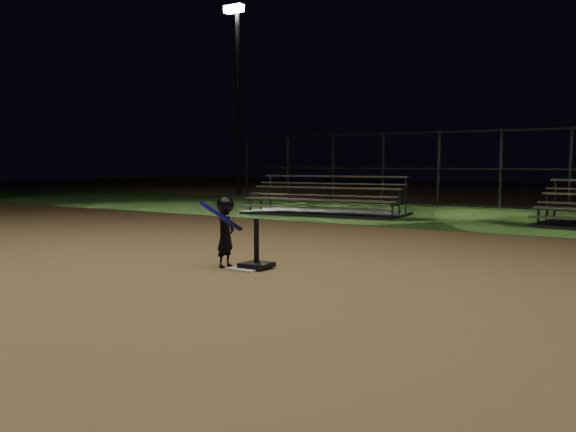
% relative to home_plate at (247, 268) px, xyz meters
% --- Properties ---
extents(ground, '(80.00, 80.00, 0.00)m').
position_rel_home_plate_xyz_m(ground, '(0.00, 0.00, -0.01)').
color(ground, olive).
rests_on(ground, ground).
extents(grass_strip, '(60.00, 8.00, 0.01)m').
position_rel_home_plate_xyz_m(grass_strip, '(0.00, 10.00, -0.01)').
color(grass_strip, '#294F19').
rests_on(grass_strip, ground).
extents(home_plate, '(0.45, 0.45, 0.02)m').
position_rel_home_plate_xyz_m(home_plate, '(0.00, 0.00, 0.00)').
color(home_plate, beige).
rests_on(home_plate, ground).
extents(batting_tee, '(0.38, 0.38, 0.66)m').
position_rel_home_plate_xyz_m(batting_tee, '(0.09, 0.09, 0.13)').
color(batting_tee, black).
rests_on(batting_tee, home_plate).
extents(child_batter, '(0.42, 0.56, 0.98)m').
position_rel_home_plate_xyz_m(child_batter, '(-0.34, -0.04, 0.51)').
color(child_batter, black).
rests_on(child_batter, ground).
extents(bleacher_left, '(4.62, 2.65, 1.08)m').
position_rel_home_plate_xyz_m(bleacher_left, '(-3.55, 8.23, 0.21)').
color(bleacher_left, '#B2B2B6').
rests_on(bleacher_left, ground).
extents(backstop_fence, '(20.08, 0.08, 2.50)m').
position_rel_home_plate_xyz_m(backstop_fence, '(0.00, 13.00, 1.24)').
color(backstop_fence, '#38383D').
rests_on(backstop_fence, ground).
extents(light_pole_left, '(0.90, 0.53, 8.30)m').
position_rel_home_plate_xyz_m(light_pole_left, '(-12.00, 14.94, 4.93)').
color(light_pole_left, '#2D2D30').
rests_on(light_pole_left, ground).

